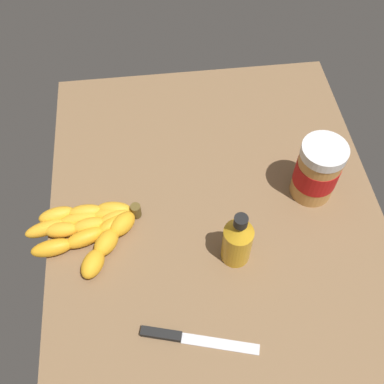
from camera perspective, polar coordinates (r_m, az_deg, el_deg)
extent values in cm
cube|color=brown|center=(93.84, 2.79, -2.32)|extent=(80.05, 66.27, 4.99)
ellipsoid|color=gold|center=(90.25, -9.79, -2.29)|extent=(4.24, 7.47, 3.14)
ellipsoid|color=gold|center=(91.24, -13.28, -2.40)|extent=(3.25, 7.10, 3.14)
ellipsoid|color=gold|center=(92.04, -16.71, -3.01)|extent=(4.43, 7.52, 3.14)
ellipsoid|color=orange|center=(90.04, -10.05, -2.74)|extent=(2.89, 8.05, 2.87)
ellipsoid|color=orange|center=(90.75, -14.06, -3.35)|extent=(3.94, 8.36, 2.87)
ellipsoid|color=orange|center=(91.44, -17.95, -4.38)|extent=(4.93, 8.52, 2.87)
ellipsoid|color=gold|center=(89.27, -9.58, -3.28)|extent=(4.79, 7.19, 3.09)
ellipsoid|color=gold|center=(89.40, -12.84, -4.17)|extent=(3.96, 6.95, 3.09)
ellipsoid|color=gold|center=(90.23, -16.13, -4.63)|extent=(3.13, 6.61, 3.09)
ellipsoid|color=orange|center=(88.67, -9.63, -3.88)|extent=(6.58, 8.43, 3.16)
ellipsoid|color=orange|center=(88.22, -13.31, -5.62)|extent=(5.51, 8.48, 3.16)
ellipsoid|color=orange|center=(88.79, -17.23, -6.75)|extent=(4.26, 8.26, 3.16)
ellipsoid|color=gold|center=(88.04, -8.78, -4.01)|extent=(6.89, 6.87, 3.72)
ellipsoid|color=gold|center=(86.57, -10.75, -6.27)|extent=(7.05, 6.53, 3.72)
ellipsoid|color=gold|center=(85.07, -12.40, -8.83)|extent=(7.04, 6.03, 3.72)
cylinder|color=brown|center=(89.32, -7.09, -2.34)|extent=(2.00, 2.00, 3.00)
cylinder|color=#BF8442|center=(91.95, 15.39, 2.24)|extent=(8.43, 8.43, 11.71)
cylinder|color=#B71414|center=(91.50, 15.47, 2.46)|extent=(8.60, 8.60, 5.27)
cylinder|color=silver|center=(86.74, 16.39, 4.94)|extent=(8.74, 8.74, 2.03)
cylinder|color=gold|center=(82.40, 5.68, -6.55)|extent=(5.42, 5.42, 8.88)
cone|color=gold|center=(77.38, 6.03, -4.58)|extent=(5.42, 5.42, 2.61)
cylinder|color=black|center=(75.40, 6.18, -3.71)|extent=(2.44, 2.44, 2.00)
cube|color=silver|center=(79.88, 3.60, -18.56)|extent=(5.24, 13.16, 0.50)
cube|color=black|center=(80.05, -3.91, -17.43)|extent=(3.41, 7.17, 1.20)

